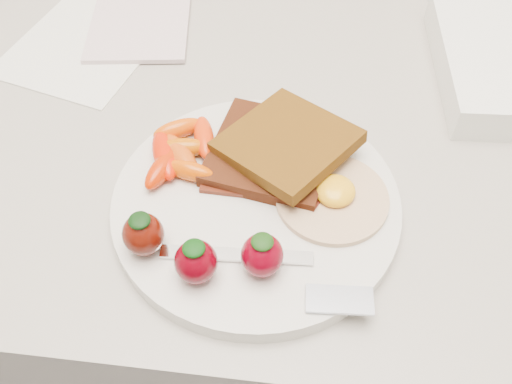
# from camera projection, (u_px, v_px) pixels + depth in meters

# --- Properties ---
(counter) EXTENTS (2.00, 0.60, 0.90)m
(counter) POSITION_uv_depth(u_px,v_px,m) (264.00, 302.00, 0.98)
(counter) COLOR gray
(counter) RESTS_ON ground
(plate) EXTENTS (0.27, 0.27, 0.02)m
(plate) POSITION_uv_depth(u_px,v_px,m) (256.00, 204.00, 0.54)
(plate) COLOR silver
(plate) RESTS_ON counter
(toast_lower) EXTENTS (0.13, 0.13, 0.01)m
(toast_lower) POSITION_uv_depth(u_px,v_px,m) (271.00, 152.00, 0.56)
(toast_lower) COLOR black
(toast_lower) RESTS_ON plate
(toast_upper) EXTENTS (0.15, 0.15, 0.03)m
(toast_upper) POSITION_uv_depth(u_px,v_px,m) (287.00, 142.00, 0.55)
(toast_upper) COLOR black
(toast_upper) RESTS_ON toast_lower
(fried_egg) EXTENTS (0.13, 0.13, 0.02)m
(fried_egg) POSITION_uv_depth(u_px,v_px,m) (333.00, 196.00, 0.53)
(fried_egg) COLOR beige
(fried_egg) RESTS_ON plate
(bacon_strips) EXTENTS (0.12, 0.07, 0.01)m
(bacon_strips) POSITION_uv_depth(u_px,v_px,m) (264.00, 179.00, 0.54)
(bacon_strips) COLOR #50180A
(bacon_strips) RESTS_ON plate
(baby_carrots) EXTENTS (0.08, 0.10, 0.02)m
(baby_carrots) POSITION_uv_depth(u_px,v_px,m) (179.00, 152.00, 0.55)
(baby_carrots) COLOR #C45500
(baby_carrots) RESTS_ON plate
(strawberries) EXTENTS (0.14, 0.06, 0.04)m
(strawberries) POSITION_uv_depth(u_px,v_px,m) (200.00, 250.00, 0.47)
(strawberries) COLOR #480C04
(strawberries) RESTS_ON plate
(fork) EXTENTS (0.18, 0.06, 0.00)m
(fork) POSITION_uv_depth(u_px,v_px,m) (282.00, 275.00, 0.48)
(fork) COLOR silver
(fork) RESTS_ON plate
(paper_sheet) EXTENTS (0.21, 0.25, 0.00)m
(paper_sheet) POSITION_uv_depth(u_px,v_px,m) (91.00, 39.00, 0.71)
(paper_sheet) COLOR silver
(paper_sheet) RESTS_ON counter
(notepad) EXTENTS (0.15, 0.19, 0.01)m
(notepad) POSITION_uv_depth(u_px,v_px,m) (141.00, 17.00, 0.73)
(notepad) COLOR beige
(notepad) RESTS_ON paper_sheet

